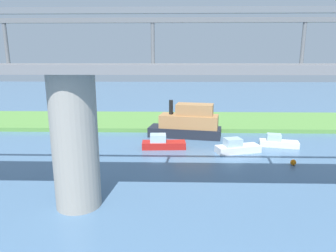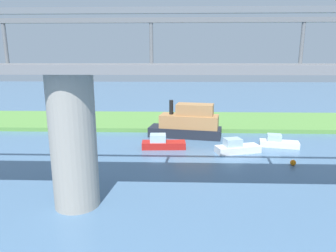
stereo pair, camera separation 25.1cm
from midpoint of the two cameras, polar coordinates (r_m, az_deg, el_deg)
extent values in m
plane|color=#4C7093|center=(37.55, 1.18, -1.28)|extent=(160.00, 160.00, 0.00)
cube|color=#5B9342|center=(43.34, 1.29, 0.98)|extent=(80.00, 12.00, 0.50)
cylinder|color=#9E998E|center=(19.17, -17.14, -2.92)|extent=(2.78, 2.78, 8.32)
cube|color=slate|center=(18.50, -18.05, 10.35)|extent=(65.16, 4.00, 0.50)
cube|color=slate|center=(20.51, -16.66, 18.62)|extent=(65.16, 0.30, 0.30)
cube|color=slate|center=(16.77, -21.19, 19.71)|extent=(65.16, 0.30, 0.30)
cylinder|color=slate|center=(20.91, 24.44, 14.33)|extent=(0.24, 0.24, 2.60)
cylinder|color=slate|center=(19.50, -2.81, 15.61)|extent=(0.24, 0.24, 2.60)
cylinder|color=slate|center=(22.27, -28.21, 13.81)|extent=(0.24, 0.24, 2.60)
cylinder|color=#2D334C|center=(38.79, 0.08, 0.36)|extent=(0.29, 0.29, 0.55)
cylinder|color=blue|center=(38.67, 0.09, 1.19)|extent=(0.36, 0.36, 0.60)
sphere|color=tan|center=(38.59, 0.09, 1.80)|extent=(0.24, 0.24, 0.24)
cylinder|color=brown|center=(38.15, 2.48, 0.55)|extent=(0.20, 0.20, 1.09)
cube|color=#1E232D|center=(35.72, 3.46, -1.11)|extent=(8.81, 4.29, 1.13)
cube|color=#B27F4C|center=(35.36, 4.24, 0.91)|extent=(7.10, 3.71, 1.50)
cube|color=#B27F4C|center=(35.01, 5.34, 3.12)|extent=(4.54, 2.86, 1.31)
cylinder|color=black|center=(35.42, 0.82, 3.60)|extent=(0.47, 0.47, 1.69)
cube|color=#D84C2D|center=(35.90, -0.07, 0.60)|extent=(1.78, 1.93, 0.84)
cube|color=white|center=(33.83, 20.52, -3.18)|extent=(4.13, 2.19, 0.61)
cube|color=silver|center=(33.61, 19.72, -2.06)|extent=(1.62, 1.39, 0.70)
cube|color=white|center=(30.63, 13.33, -4.27)|extent=(4.61, 2.68, 0.68)
cube|color=silver|center=(30.17, 12.42, -3.05)|extent=(1.85, 1.62, 0.77)
cube|color=red|center=(31.16, -0.58, -3.60)|extent=(4.55, 1.83, 0.70)
cube|color=silver|center=(30.95, -1.69, -2.28)|extent=(1.68, 1.36, 0.79)
sphere|color=orange|center=(28.53, 22.88, -6.43)|extent=(0.50, 0.50, 0.50)
camera|label=1|loc=(0.13, -89.78, 0.05)|focal=32.11mm
camera|label=2|loc=(0.13, 90.22, -0.05)|focal=32.11mm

